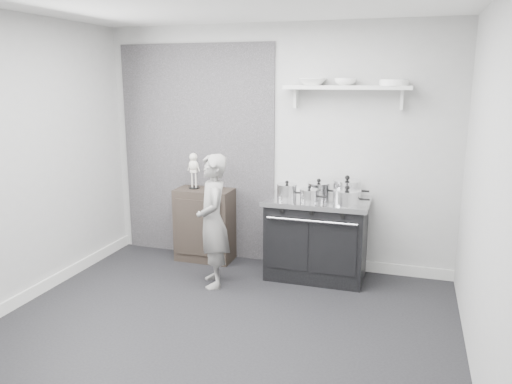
# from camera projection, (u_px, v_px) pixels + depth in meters

# --- Properties ---
(ground) EXTENTS (4.00, 4.00, 0.00)m
(ground) POSITION_uv_depth(u_px,v_px,m) (217.00, 332.00, 4.25)
(ground) COLOR black
(ground) RESTS_ON ground
(room_shell) EXTENTS (4.02, 3.62, 2.71)m
(room_shell) POSITION_uv_depth(u_px,v_px,m) (211.00, 138.00, 4.05)
(room_shell) COLOR #A3A3A1
(room_shell) RESTS_ON ground
(wall_shelf) EXTENTS (1.30, 0.26, 0.24)m
(wall_shelf) POSITION_uv_depth(u_px,v_px,m) (347.00, 88.00, 5.13)
(wall_shelf) COLOR silver
(wall_shelf) RESTS_ON room_shell
(stove) EXTENTS (1.08, 0.68, 0.87)m
(stove) POSITION_uv_depth(u_px,v_px,m) (317.00, 238.00, 5.36)
(stove) COLOR black
(stove) RESTS_ON ground
(side_cabinet) EXTENTS (0.66, 0.38, 0.86)m
(side_cabinet) POSITION_uv_depth(u_px,v_px,m) (205.00, 224.00, 5.88)
(side_cabinet) COLOR black
(side_cabinet) RESTS_ON ground
(child) EXTENTS (0.53, 0.60, 1.38)m
(child) POSITION_uv_depth(u_px,v_px,m) (213.00, 221.00, 5.08)
(child) COLOR slate
(child) RESTS_ON ground
(pot_front_left) EXTENTS (0.30, 0.21, 0.20)m
(pot_front_left) POSITION_uv_depth(u_px,v_px,m) (287.00, 191.00, 5.25)
(pot_front_left) COLOR silver
(pot_front_left) RESTS_ON stove
(pot_back_left) EXTENTS (0.33, 0.25, 0.19)m
(pot_back_left) POSITION_uv_depth(u_px,v_px,m) (319.00, 189.00, 5.37)
(pot_back_left) COLOR silver
(pot_back_left) RESTS_ON stove
(pot_back_right) EXTENTS (0.38, 0.29, 0.25)m
(pot_back_right) POSITION_uv_depth(u_px,v_px,m) (347.00, 189.00, 5.26)
(pot_back_right) COLOR silver
(pot_back_right) RESTS_ON stove
(pot_front_right) EXTENTS (0.36, 0.28, 0.20)m
(pot_front_right) POSITION_uv_depth(u_px,v_px,m) (347.00, 197.00, 4.99)
(pot_front_right) COLOR silver
(pot_front_right) RESTS_ON stove
(pot_front_center) EXTENTS (0.28, 0.19, 0.16)m
(pot_front_center) POSITION_uv_depth(u_px,v_px,m) (309.00, 195.00, 5.14)
(pot_front_center) COLOR silver
(pot_front_center) RESTS_ON stove
(skeleton_full) EXTENTS (0.13, 0.09, 0.48)m
(skeleton_full) POSITION_uv_depth(u_px,v_px,m) (194.00, 168.00, 5.77)
(skeleton_full) COLOR beige
(skeleton_full) RESTS_ON side_cabinet
(skeleton_torso) EXTENTS (0.11, 0.07, 0.38)m
(skeleton_torso) POSITION_uv_depth(u_px,v_px,m) (216.00, 174.00, 5.70)
(skeleton_torso) COLOR beige
(skeleton_torso) RESTS_ON side_cabinet
(bowl_large) EXTENTS (0.30, 0.30, 0.07)m
(bowl_large) POSITION_uv_depth(u_px,v_px,m) (312.00, 82.00, 5.21)
(bowl_large) COLOR white
(bowl_large) RESTS_ON wall_shelf
(bowl_small) EXTENTS (0.23, 0.23, 0.07)m
(bowl_small) POSITION_uv_depth(u_px,v_px,m) (345.00, 82.00, 5.11)
(bowl_small) COLOR white
(bowl_small) RESTS_ON wall_shelf
(plate_stack) EXTENTS (0.28, 0.28, 0.06)m
(plate_stack) POSITION_uv_depth(u_px,v_px,m) (394.00, 82.00, 4.97)
(plate_stack) COLOR white
(plate_stack) RESTS_ON wall_shelf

